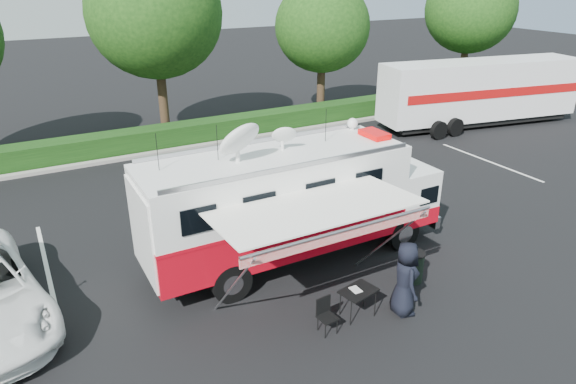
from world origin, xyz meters
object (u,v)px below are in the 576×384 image
object	(u,v)px
folding_table	(358,292)
semi_trailer	(480,92)
trash_bin	(413,266)
command_truck	(294,202)

from	to	relation	value
folding_table	semi_trailer	bearing A→B (deg)	34.32
trash_bin	semi_trailer	size ratio (longest dim) A/B	0.08
command_truck	semi_trailer	xyz separation A→B (m)	(15.59, 7.51, -0.01)
command_truck	trash_bin	distance (m)	3.68
command_truck	trash_bin	xyz separation A→B (m)	(2.24, -2.58, -1.37)
folding_table	trash_bin	size ratio (longest dim) A/B	1.13
command_truck	trash_bin	size ratio (longest dim) A/B	10.19
folding_table	trash_bin	xyz separation A→B (m)	(2.23, 0.54, -0.25)
folding_table	trash_bin	bearing A→B (deg)	13.67
trash_bin	semi_trailer	bearing A→B (deg)	37.09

